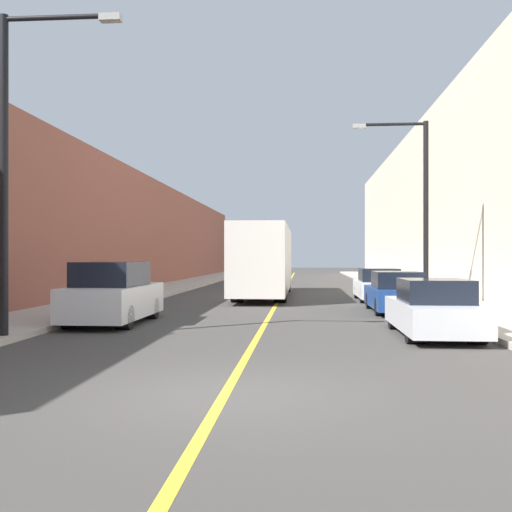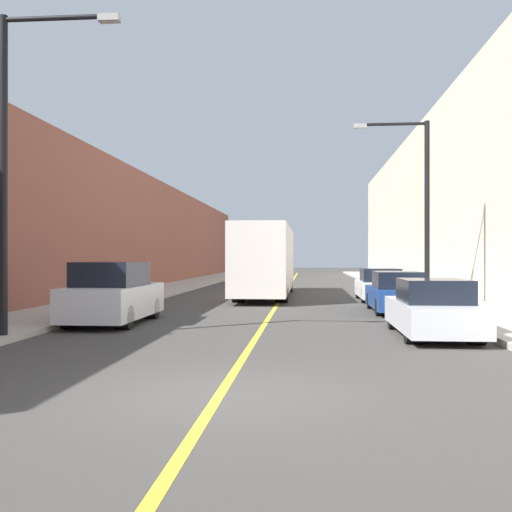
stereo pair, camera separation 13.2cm
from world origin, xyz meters
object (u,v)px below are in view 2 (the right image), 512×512
parked_suv_left (113,295)px  car_right_far (380,286)px  bus (266,260)px  car_right_near (433,310)px  car_right_mid (397,294)px  street_lamp_left (14,151)px  street_lamp_right (420,198)px

parked_suv_left → car_right_far: bearing=48.0°
bus → car_right_near: bus is taller
bus → car_right_mid: 9.75m
car_right_far → street_lamp_left: bearing=-126.0°
car_right_far → bus: bearing=155.8°
street_lamp_left → car_right_near: bearing=10.2°
parked_suv_left → street_lamp_right: street_lamp_right is taller
car_right_near → street_lamp_left: (-10.05, -1.82, 3.86)m
street_lamp_left → parked_suv_left: bearing=74.4°
parked_suv_left → street_lamp_left: (-1.09, -3.93, 3.65)m
bus → car_right_near: 15.57m
car_right_near → car_right_mid: (0.07, 6.52, 0.01)m
parked_suv_left → street_lamp_left: size_ratio=0.62×
parked_suv_left → street_lamp_right: bearing=31.5°
parked_suv_left → street_lamp_right: 12.39m
parked_suv_left → car_right_mid: (9.03, 4.41, -0.19)m
car_right_mid → street_lamp_right: bearing=58.0°
bus → parked_suv_left: bus is taller
bus → street_lamp_left: bearing=-106.4°
street_lamp_right → street_lamp_left: bearing=-138.0°
parked_suv_left → street_lamp_left: bearing=-105.6°
street_lamp_left → bus: bearing=73.6°
bus → car_right_mid: size_ratio=2.68×
car_right_far → street_lamp_left: street_lamp_left is taller
bus → car_right_far: size_ratio=2.67×
parked_suv_left → car_right_far: (9.08, 10.10, -0.19)m
parked_suv_left → car_right_far: size_ratio=1.00×
car_right_mid → car_right_near: bearing=-90.6°
car_right_mid → street_lamp_right: (1.13, 1.81, 3.62)m
bus → car_right_far: bearing=-24.2°
car_right_near → street_lamp_right: street_lamp_right is taller
car_right_near → car_right_far: (0.13, 12.21, 0.01)m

